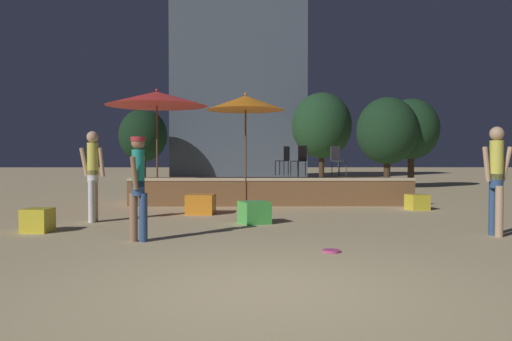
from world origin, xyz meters
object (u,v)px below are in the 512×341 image
(patio_umbrella_0, at_px, (246,103))
(cube_seat_1, at_px, (417,202))
(background_tree_0, at_px, (411,129))
(background_tree_3, at_px, (143,135))
(patio_umbrella_1, at_px, (157,99))
(cube_seat_0, at_px, (201,204))
(cube_seat_3, at_px, (38,220))
(bistro_chair_2, at_px, (337,158))
(cube_seat_2, at_px, (254,212))
(person_0, at_px, (138,183))
(person_3, at_px, (93,171))
(frisbee_disc, at_px, (331,251))
(background_tree_2, at_px, (387,131))
(bistro_chair_0, at_px, (300,158))
(person_2, at_px, (496,175))
(bistro_chair_1, at_px, (284,158))
(background_tree_1, at_px, (322,126))

(patio_umbrella_0, height_order, cube_seat_1, patio_umbrella_0)
(background_tree_0, height_order, background_tree_3, background_tree_0)
(patio_umbrella_1, height_order, cube_seat_0, patio_umbrella_1)
(cube_seat_3, height_order, bistro_chair_2, bistro_chair_2)
(cube_seat_2, distance_m, person_0, 2.92)
(patio_umbrella_1, xyz_separation_m, person_3, (-0.66, -3.57, -1.91))
(bistro_chair_2, distance_m, background_tree_0, 8.38)
(cube_seat_0, xyz_separation_m, cube_seat_1, (5.44, 0.89, -0.04))
(frisbee_disc, distance_m, background_tree_2, 15.32)
(person_0, xyz_separation_m, background_tree_0, (8.90, 14.15, 1.64))
(cube_seat_2, xyz_separation_m, background_tree_3, (-5.80, 16.52, 2.27))
(cube_seat_2, xyz_separation_m, bistro_chair_0, (1.37, 4.41, 1.10))
(patio_umbrella_0, xyz_separation_m, cube_seat_3, (-3.69, -4.56, -2.60))
(person_2, relative_size, frisbee_disc, 7.46)
(person_0, bearing_deg, bistro_chair_2, 66.73)
(bistro_chair_1, relative_size, background_tree_3, 0.23)
(person_2, height_order, frisbee_disc, person_2)
(cube_seat_0, relative_size, bistro_chair_0, 0.76)
(bistro_chair_0, relative_size, bistro_chair_2, 1.00)
(person_2, bearing_deg, person_0, -92.61)
(patio_umbrella_0, xyz_separation_m, bistro_chair_0, (1.58, 0.94, -1.49))
(patio_umbrella_1, bearing_deg, background_tree_1, 63.20)
(background_tree_3, bearing_deg, bistro_chair_0, -59.37)
(cube_seat_2, relative_size, bistro_chair_1, 0.78)
(cube_seat_0, xyz_separation_m, person_3, (-2.08, -1.44, 0.82))
(patio_umbrella_1, relative_size, cube_seat_0, 4.73)
(person_0, bearing_deg, patio_umbrella_0, 81.88)
(cube_seat_1, xyz_separation_m, person_3, (-7.52, -2.33, 0.86))
(patio_umbrella_0, bearing_deg, background_tree_1, 73.26)
(person_2, distance_m, person_3, 7.68)
(cube_seat_3, distance_m, person_3, 1.71)
(cube_seat_1, height_order, bistro_chair_2, bistro_chair_2)
(bistro_chair_1, xyz_separation_m, background_tree_3, (-6.78, 11.05, 1.17))
(person_0, relative_size, bistro_chair_0, 1.86)
(bistro_chair_2, height_order, background_tree_1, background_tree_1)
(person_2, bearing_deg, bistro_chair_0, -163.12)
(person_0, xyz_separation_m, frisbee_disc, (2.93, -0.91, -0.92))
(background_tree_1, bearing_deg, person_2, -88.76)
(cube_seat_1, xyz_separation_m, person_0, (-6.04, -4.74, 0.74))
(person_2, bearing_deg, cube_seat_1, 171.54)
(cube_seat_2, xyz_separation_m, cube_seat_3, (-3.90, -1.10, -0.01))
(cube_seat_0, height_order, person_0, person_0)
(bistro_chair_1, bearing_deg, person_0, 9.72)
(patio_umbrella_1, distance_m, background_tree_1, 14.16)
(person_0, bearing_deg, frisbee_disc, -9.05)
(bistro_chair_1, bearing_deg, background_tree_2, 170.69)
(person_0, height_order, bistro_chair_1, bistro_chair_1)
(background_tree_2, bearing_deg, person_2, -97.43)
(cube_seat_3, bearing_deg, background_tree_3, 96.17)
(frisbee_disc, distance_m, background_tree_0, 16.41)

